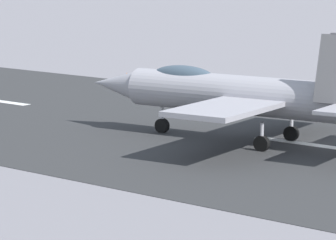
# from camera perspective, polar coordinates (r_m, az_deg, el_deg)

# --- Properties ---
(ground_plane) EXTENTS (400.00, 400.00, 0.00)m
(ground_plane) POSITION_cam_1_polar(r_m,az_deg,el_deg) (48.52, 8.78, -1.51)
(ground_plane) COLOR gray
(runway_strip) EXTENTS (240.00, 26.00, 0.02)m
(runway_strip) POSITION_cam_1_polar(r_m,az_deg,el_deg) (48.51, 8.80, -1.50)
(runway_strip) COLOR #313233
(runway_strip) RESTS_ON ground
(fighter_jet) EXTENTS (17.52, 13.70, 5.64)m
(fighter_jet) POSITION_cam_1_polar(r_m,az_deg,el_deg) (48.71, 4.42, 1.53)
(fighter_jet) COLOR #A19EA6
(fighter_jet) RESTS_ON ground
(marker_cone_mid) EXTENTS (0.44, 0.44, 0.55)m
(marker_cone_mid) POSITION_cam_1_polar(r_m,az_deg,el_deg) (65.89, 5.91, 1.69)
(marker_cone_mid) COLOR orange
(marker_cone_mid) RESTS_ON ground
(marker_cone_far) EXTENTS (0.44, 0.44, 0.55)m
(marker_cone_far) POSITION_cam_1_polar(r_m,az_deg,el_deg) (73.65, -2.41, 2.55)
(marker_cone_far) COLOR orange
(marker_cone_far) RESTS_ON ground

